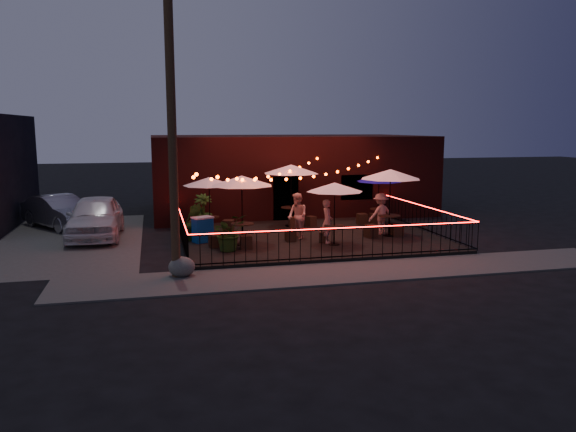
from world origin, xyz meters
name	(u,v)px	position (x,y,z in m)	size (l,w,h in m)	color
ground	(324,250)	(0.00, 0.00, 0.00)	(110.00, 110.00, 0.00)	black
patio	(309,238)	(0.00, 2.00, 0.07)	(10.00, 8.00, 0.15)	black
sidewalk	(355,272)	(0.00, -3.25, 0.03)	(18.00, 2.50, 0.05)	#43423E
brick_building	(287,173)	(1.00, 9.99, 2.00)	(14.00, 8.00, 4.00)	black
utility_pole	(172,143)	(-5.40, -2.60, 4.00)	(0.26, 0.26, 8.00)	#3A2718
fence_front	(342,243)	(0.00, -2.00, 0.66)	(10.00, 0.04, 1.04)	black
fence_left	(181,229)	(-5.00, 2.00, 0.66)	(0.04, 8.00, 1.04)	black
fence_right	(424,219)	(5.00, 2.00, 0.66)	(0.04, 8.00, 1.04)	black
festoon_lights	(286,178)	(-1.01, 1.70, 2.52)	(10.02, 8.72, 1.32)	#FA3803
cafe_table_0	(242,182)	(-2.84, 0.98, 2.48)	(2.75, 2.75, 2.56)	black
cafe_table_1	(209,182)	(-3.80, 3.34, 2.26)	(2.44, 2.44, 2.31)	black
cafe_table_2	(335,188)	(0.44, 0.19, 2.25)	(2.32, 2.32, 2.30)	black
cafe_table_3	(291,170)	(-0.14, 4.44, 2.61)	(2.98, 2.98, 2.70)	black
cafe_table_4	(390,175)	(3.12, 1.33, 2.58)	(2.48, 2.48, 2.66)	black
cafe_table_5	(379,179)	(3.80, 4.08, 2.17)	(2.34, 2.34, 2.21)	black
bistro_chair_0	(214,241)	(-3.91, 0.77, 0.38)	(0.38, 0.38, 0.45)	black
bistro_chair_1	(246,242)	(-2.82, 0.29, 0.39)	(0.40, 0.40, 0.47)	black
bistro_chair_2	(195,226)	(-4.37, 3.90, 0.40)	(0.42, 0.42, 0.49)	black
bistro_chair_3	(228,226)	(-3.02, 3.62, 0.40)	(0.42, 0.42, 0.50)	black
bistro_chair_4	(290,236)	(-0.97, 1.17, 0.37)	(0.37, 0.37, 0.44)	black
bistro_chair_5	(324,237)	(0.19, 0.68, 0.35)	(0.34, 0.34, 0.40)	black
bistro_chair_6	(294,222)	(-0.14, 3.89, 0.40)	(0.42, 0.42, 0.49)	black
bistro_chair_7	(311,221)	(0.69, 4.17, 0.37)	(0.37, 0.37, 0.44)	black
bistro_chair_8	(371,231)	(2.31, 1.20, 0.40)	(0.42, 0.42, 0.50)	black
bistro_chair_9	(397,230)	(3.40, 1.22, 0.40)	(0.43, 0.43, 0.51)	black
bistro_chair_10	(362,219)	(3.03, 4.04, 0.39)	(0.41, 0.41, 0.48)	black
bistro_chair_11	(376,219)	(3.57, 3.81, 0.41)	(0.44, 0.44, 0.52)	black
patron_a	(327,221)	(0.29, 0.56, 0.97)	(0.60, 0.39, 1.64)	#D5B38A
patron_b	(297,216)	(-0.58, 1.63, 1.04)	(0.86, 0.67, 1.78)	tan
patron_c	(381,214)	(2.92, 1.73, 0.98)	(1.07, 0.62, 1.66)	#D8AC8B
potted_shrub_a	(229,233)	(-3.47, 0.07, 0.80)	(1.16, 1.01, 1.29)	#1E4013
potted_shrub_b	(192,222)	(-4.60, 2.25, 0.87)	(0.80, 0.64, 1.45)	#11340C
potted_shrub_c	(203,211)	(-3.92, 5.07, 0.87)	(0.80, 0.80, 1.44)	#183812
cooler	(203,229)	(-4.23, 1.81, 0.64)	(0.88, 0.78, 0.97)	#09479E
boulder	(182,267)	(-5.24, -2.59, 0.33)	(0.84, 0.72, 0.66)	#4B4C46
car_white	(95,217)	(-8.30, 4.46, 0.85)	(2.01, 5.01, 1.71)	silver
car_silver	(59,212)	(-10.06, 7.17, 0.73)	(1.54, 4.43, 1.46)	gray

